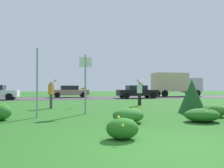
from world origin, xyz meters
TOP-DOWN VIEW (x-y plane):
  - ground_plane at (0.00, 11.10)m, footprint 120.00×120.00m
  - highway_strip at (0.00, 22.19)m, footprint 120.00×8.93m
  - highway_center_stripe at (0.00, 22.19)m, footprint 120.00×0.16m
  - daylily_clump_near_camera at (-4.03, 4.93)m, footprint 0.83×0.73m
  - daylily_clump_front_left at (2.92, 2.92)m, footprint 1.25×1.01m
  - daylily_clump_front_right at (-0.53, 1.02)m, footprint 0.76×0.69m
  - daylily_clump_mid_center at (4.28, 4.02)m, footprint 0.97×0.94m
  - daylily_clump_mid_right at (0.35, 3.32)m, footprint 1.07×0.97m
  - sign_post_near_path at (-2.78, 5.42)m, footprint 0.07×0.10m
  - sign_post_by_roadside at (-0.77, 6.15)m, footprint 0.56×0.10m
  - evergreen_shrub_side at (4.15, 5.41)m, footprint 1.28×1.28m
  - person_thrower_orange_shirt at (-2.34, 9.41)m, footprint 0.48×0.52m
  - person_catcher_white_shirt at (3.27, 10.02)m, footprint 0.50×0.52m
  - frisbee_orange at (-0.48, 9.74)m, footprint 0.27×0.25m
  - car_tan_center_right at (-0.48, 24.20)m, footprint 4.50×2.00m
  - car_black_rightmost at (6.79, 20.18)m, footprint 4.50×2.00m
  - box_truck_silver at (13.89, 24.20)m, footprint 6.70×2.46m

SIDE VIEW (x-z plane):
  - ground_plane at x=0.00m, z-range 0.00..0.00m
  - highway_strip at x=0.00m, z-range 0.00..0.01m
  - highway_center_stripe at x=0.00m, z-range 0.01..0.01m
  - daylily_clump_front_left at x=2.92m, z-range -0.02..0.49m
  - daylily_clump_front_right at x=-0.53m, z-range -0.02..0.51m
  - daylily_clump_mid_right at x=0.35m, z-range -0.03..0.53m
  - daylily_clump_mid_center at x=4.28m, z-range 0.00..0.51m
  - daylily_clump_near_camera at x=-4.03m, z-range -0.02..0.61m
  - car_tan_center_right at x=-0.48m, z-range 0.01..1.46m
  - car_black_rightmost at x=6.79m, z-range 0.01..1.46m
  - evergreen_shrub_side at x=4.15m, z-range 0.00..1.57m
  - person_thrower_orange_shirt at x=-2.34m, z-range 0.10..1.79m
  - person_catcher_white_shirt at x=3.27m, z-range 0.10..1.86m
  - frisbee_orange at x=-0.48m, z-range 1.08..1.21m
  - sign_post_near_path at x=-2.78m, z-range 0.00..2.77m
  - sign_post_by_roadside at x=-0.77m, z-range 0.28..2.97m
  - box_truck_silver at x=13.89m, z-range 0.20..3.40m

